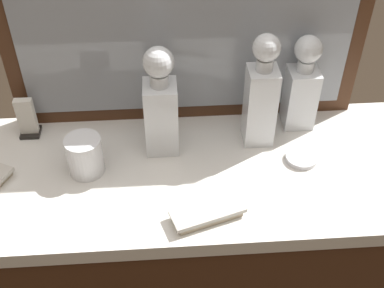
{
  "coord_description": "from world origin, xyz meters",
  "views": [
    {
      "loc": [
        -0.06,
        -0.87,
        1.78
      ],
      "look_at": [
        0.0,
        0.0,
        1.01
      ],
      "focal_mm": 46.7,
      "sensor_mm": 36.0,
      "label": 1
    }
  ],
  "objects_px": {
    "crystal_decanter_far_left": "(301,91)",
    "napkin_holder": "(27,120)",
    "crystal_decanter_right": "(261,100)",
    "porcelain_dish": "(301,158)",
    "crystal_decanter_far_right": "(161,110)",
    "silver_brush_center": "(208,213)",
    "crystal_tumbler_right": "(85,157)"
  },
  "relations": [
    {
      "from": "crystal_decanter_far_right",
      "to": "porcelain_dish",
      "type": "bearing_deg",
      "value": -12.06
    },
    {
      "from": "crystal_decanter_right",
      "to": "porcelain_dish",
      "type": "height_order",
      "value": "crystal_decanter_right"
    },
    {
      "from": "crystal_decanter_right",
      "to": "silver_brush_center",
      "type": "bearing_deg",
      "value": -120.66
    },
    {
      "from": "crystal_decanter_far_left",
      "to": "silver_brush_center",
      "type": "height_order",
      "value": "crystal_decanter_far_left"
    },
    {
      "from": "crystal_decanter_far_right",
      "to": "crystal_decanter_far_left",
      "type": "bearing_deg",
      "value": 11.7
    },
    {
      "from": "crystal_decanter_right",
      "to": "napkin_holder",
      "type": "relative_size",
      "value": 2.76
    },
    {
      "from": "crystal_decanter_right",
      "to": "crystal_tumbler_right",
      "type": "height_order",
      "value": "crystal_decanter_right"
    },
    {
      "from": "crystal_decanter_far_left",
      "to": "silver_brush_center",
      "type": "xyz_separation_m",
      "value": [
        -0.27,
        -0.32,
        -0.09
      ]
    },
    {
      "from": "crystal_decanter_far_left",
      "to": "porcelain_dish",
      "type": "height_order",
      "value": "crystal_decanter_far_left"
    },
    {
      "from": "crystal_decanter_far_right",
      "to": "porcelain_dish",
      "type": "relative_size",
      "value": 3.68
    },
    {
      "from": "crystal_decanter_far_left",
      "to": "crystal_decanter_right",
      "type": "xyz_separation_m",
      "value": [
        -0.12,
        -0.06,
        0.02
      ]
    },
    {
      "from": "porcelain_dish",
      "to": "crystal_decanter_far_right",
      "type": "bearing_deg",
      "value": 167.94
    },
    {
      "from": "crystal_tumbler_right",
      "to": "porcelain_dish",
      "type": "relative_size",
      "value": 1.24
    },
    {
      "from": "crystal_decanter_right",
      "to": "napkin_holder",
      "type": "xyz_separation_m",
      "value": [
        -0.59,
        0.06,
        -0.08
      ]
    },
    {
      "from": "crystal_decanter_far_left",
      "to": "napkin_holder",
      "type": "distance_m",
      "value": 0.71
    },
    {
      "from": "porcelain_dish",
      "to": "crystal_tumbler_right",
      "type": "bearing_deg",
      "value": -179.97
    },
    {
      "from": "crystal_decanter_far_left",
      "to": "napkin_holder",
      "type": "relative_size",
      "value": 2.37
    },
    {
      "from": "crystal_decanter_far_left",
      "to": "crystal_decanter_far_right",
      "type": "distance_m",
      "value": 0.37
    },
    {
      "from": "crystal_decanter_far_left",
      "to": "crystal_decanter_right",
      "type": "height_order",
      "value": "crystal_decanter_right"
    },
    {
      "from": "crystal_decanter_far_left",
      "to": "porcelain_dish",
      "type": "relative_size",
      "value": 3.33
    },
    {
      "from": "silver_brush_center",
      "to": "porcelain_dish",
      "type": "height_order",
      "value": "silver_brush_center"
    },
    {
      "from": "crystal_decanter_far_left",
      "to": "crystal_tumbler_right",
      "type": "height_order",
      "value": "crystal_decanter_far_left"
    },
    {
      "from": "crystal_decanter_right",
      "to": "silver_brush_center",
      "type": "height_order",
      "value": "crystal_decanter_right"
    },
    {
      "from": "crystal_tumbler_right",
      "to": "silver_brush_center",
      "type": "relative_size",
      "value": 0.56
    },
    {
      "from": "crystal_tumbler_right",
      "to": "porcelain_dish",
      "type": "distance_m",
      "value": 0.53
    },
    {
      "from": "crystal_decanter_right",
      "to": "porcelain_dish",
      "type": "relative_size",
      "value": 3.86
    },
    {
      "from": "porcelain_dish",
      "to": "napkin_holder",
      "type": "distance_m",
      "value": 0.71
    },
    {
      "from": "napkin_holder",
      "to": "crystal_decanter_right",
      "type": "bearing_deg",
      "value": -5.96
    },
    {
      "from": "crystal_tumbler_right",
      "to": "crystal_decanter_far_left",
      "type": "bearing_deg",
      "value": 15.19
    },
    {
      "from": "crystal_decanter_far_left",
      "to": "crystal_tumbler_right",
      "type": "relative_size",
      "value": 2.68
    },
    {
      "from": "napkin_holder",
      "to": "crystal_decanter_far_right",
      "type": "bearing_deg",
      "value": -12.48
    },
    {
      "from": "porcelain_dish",
      "to": "napkin_holder",
      "type": "height_order",
      "value": "napkin_holder"
    }
  ]
}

